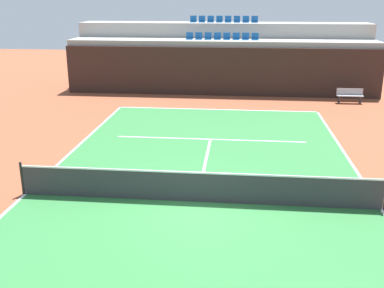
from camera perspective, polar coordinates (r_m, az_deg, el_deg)
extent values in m
plane|color=brown|center=(13.97, 0.61, -7.26)|extent=(80.00, 80.00, 0.00)
cube|color=#2D7238|center=(13.97, 0.61, -7.24)|extent=(11.00, 24.00, 0.01)
cube|color=white|center=(25.28, 3.13, 4.34)|extent=(11.00, 0.10, 0.00)
cube|color=white|center=(15.41, -20.12, -5.89)|extent=(0.10, 24.00, 0.00)
cube|color=white|center=(14.57, 22.68, -7.60)|extent=(0.10, 24.00, 0.00)
cube|color=white|center=(19.93, 2.32, 0.60)|extent=(8.26, 0.10, 0.00)
cube|color=white|center=(16.91, 1.62, -2.62)|extent=(0.10, 6.40, 0.00)
cube|color=black|center=(28.82, 3.58, 9.03)|extent=(19.64, 0.30, 2.99)
cube|color=#9E9E99|center=(30.13, 3.70, 9.74)|extent=(19.64, 2.40, 3.33)
cube|color=#9E9E99|center=(32.45, 3.90, 11.17)|extent=(19.64, 2.40, 4.27)
cube|color=#145193|center=(30.09, -0.34, 12.99)|extent=(0.44, 0.44, 0.04)
cube|color=#145193|center=(30.27, -0.29, 13.44)|extent=(0.44, 0.04, 0.40)
cube|color=#145193|center=(30.03, 0.83, 12.98)|extent=(0.44, 0.44, 0.04)
cube|color=#145193|center=(30.21, 0.87, 13.43)|extent=(0.44, 0.04, 0.40)
cube|color=#145193|center=(29.99, 2.01, 12.96)|extent=(0.44, 0.44, 0.04)
cube|color=#145193|center=(30.17, 2.04, 13.41)|extent=(0.44, 0.04, 0.40)
cube|color=#145193|center=(29.95, 3.18, 12.94)|extent=(0.44, 0.44, 0.04)
cube|color=#145193|center=(30.13, 3.21, 13.39)|extent=(0.44, 0.04, 0.40)
cube|color=#145193|center=(29.93, 4.36, 12.91)|extent=(0.44, 0.44, 0.04)
cube|color=#145193|center=(30.11, 4.38, 13.36)|extent=(0.44, 0.04, 0.40)
cube|color=#145193|center=(29.92, 5.54, 12.88)|extent=(0.44, 0.44, 0.04)
cube|color=#145193|center=(30.10, 5.55, 13.33)|extent=(0.44, 0.04, 0.40)
cube|color=#145193|center=(29.92, 6.72, 12.84)|extent=(0.44, 0.44, 0.04)
cube|color=#145193|center=(30.10, 6.73, 13.29)|extent=(0.44, 0.04, 0.40)
cube|color=#145193|center=(29.93, 7.89, 12.80)|extent=(0.44, 0.44, 0.04)
cube|color=#145193|center=(30.11, 7.90, 13.25)|extent=(0.44, 0.04, 0.40)
cube|color=#145193|center=(32.41, 0.14, 15.02)|extent=(0.44, 0.44, 0.04)
cube|color=#145193|center=(32.60, 0.17, 15.43)|extent=(0.44, 0.04, 0.40)
cube|color=#145193|center=(32.35, 1.23, 15.02)|extent=(0.44, 0.44, 0.04)
cube|color=#145193|center=(32.54, 1.27, 15.42)|extent=(0.44, 0.04, 0.40)
cube|color=#145193|center=(32.31, 2.33, 15.00)|extent=(0.44, 0.44, 0.04)
cube|color=#145193|center=(32.50, 2.36, 15.41)|extent=(0.44, 0.04, 0.40)
cube|color=#145193|center=(32.28, 3.43, 14.98)|extent=(0.44, 0.44, 0.04)
cube|color=#145193|center=(32.47, 3.46, 15.39)|extent=(0.44, 0.04, 0.40)
cube|color=#145193|center=(32.26, 4.53, 14.96)|extent=(0.44, 0.44, 0.04)
cube|color=#145193|center=(32.45, 4.55, 15.36)|extent=(0.44, 0.04, 0.40)
cube|color=#145193|center=(32.25, 5.64, 14.93)|extent=(0.44, 0.44, 0.04)
cube|color=#145193|center=(32.44, 5.65, 15.33)|extent=(0.44, 0.04, 0.40)
cube|color=#145193|center=(32.25, 6.74, 14.89)|extent=(0.44, 0.44, 0.04)
cube|color=#145193|center=(32.44, 6.75, 15.30)|extent=(0.44, 0.04, 0.40)
cube|color=#145193|center=(32.26, 7.84, 14.85)|extent=(0.44, 0.44, 0.04)
cube|color=#145193|center=(32.45, 7.85, 15.26)|extent=(0.44, 0.04, 0.40)
cylinder|color=black|center=(15.23, -20.51, -4.04)|extent=(0.08, 0.08, 1.07)
cube|color=#333338|center=(13.78, 0.62, -5.49)|extent=(10.90, 0.02, 0.92)
cube|color=white|center=(13.60, 0.63, -3.62)|extent=(10.90, 0.04, 0.05)
cube|color=#99999E|center=(28.24, 19.17, 5.73)|extent=(1.50, 0.40, 0.05)
cube|color=#99999E|center=(28.37, 19.14, 6.24)|extent=(1.50, 0.04, 0.36)
cube|color=#2D2D33|center=(28.02, 17.98, 5.26)|extent=(0.06, 0.06, 0.42)
cube|color=#2D2D33|center=(28.29, 20.37, 5.13)|extent=(0.06, 0.06, 0.42)
cube|color=#2D2D33|center=(28.29, 17.87, 5.38)|extent=(0.06, 0.06, 0.42)
cube|color=#2D2D33|center=(28.56, 20.24, 5.25)|extent=(0.06, 0.06, 0.42)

